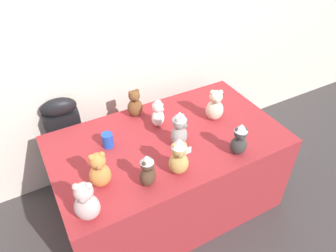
{
  "coord_description": "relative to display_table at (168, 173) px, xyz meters",
  "views": [
    {
      "loc": [
        -0.84,
        -1.3,
        2.27
      ],
      "look_at": [
        0.0,
        0.25,
        0.87
      ],
      "focal_mm": 33.65,
      "sensor_mm": 36.0,
      "label": 1
    }
  ],
  "objects": [
    {
      "name": "name_card_front_left",
      "position": [
        0.04,
        -0.21,
        0.4
      ],
      "size": [
        0.07,
        0.01,
        0.05
      ],
      "primitive_type": "cube",
      "rotation": [
        0.0,
        0.0,
        0.06
      ],
      "color": "white",
      "rests_on": "display_table"
    },
    {
      "name": "ground_plane",
      "position": [
        0.0,
        -0.25,
        -0.37
      ],
      "size": [
        10.0,
        10.0,
        0.0
      ],
      "primitive_type": "plane",
      "color": "#3D3838"
    },
    {
      "name": "wall_back",
      "position": [
        0.0,
        0.74,
        0.93
      ],
      "size": [
        7.0,
        0.08,
        2.6
      ],
      "primitive_type": "cube",
      "color": "silver",
      "rests_on": "ground_plane"
    },
    {
      "name": "teddy_bear_charcoal",
      "position": [
        0.35,
        -0.37,
        0.5
      ],
      "size": [
        0.15,
        0.14,
        0.26
      ],
      "rotation": [
        0.0,
        0.0,
        -0.46
      ],
      "color": "#383533",
      "rests_on": "display_table"
    },
    {
      "name": "display_table",
      "position": [
        0.0,
        0.0,
        0.0
      ],
      "size": [
        1.72,
        0.99,
        0.75
      ],
      "primitive_type": "cube",
      "color": "maroon",
      "rests_on": "ground_plane"
    },
    {
      "name": "teddy_bear_cream",
      "position": [
        0.44,
        0.04,
        0.5
      ],
      "size": [
        0.17,
        0.16,
        0.27
      ],
      "rotation": [
        0.0,
        0.0,
        -0.43
      ],
      "color": "beige",
      "rests_on": "display_table"
    },
    {
      "name": "instrument_case",
      "position": [
        -0.64,
        0.62,
        0.1
      ],
      "size": [
        0.29,
        0.15,
        0.94
      ],
      "rotation": [
        0.0,
        0.0,
        -0.09
      ],
      "color": "black",
      "rests_on": "ground_plane"
    },
    {
      "name": "party_cup_blue",
      "position": [
        -0.42,
        0.13,
        0.43
      ],
      "size": [
        0.08,
        0.08,
        0.11
      ],
      "primitive_type": "cylinder",
      "color": "blue",
      "rests_on": "display_table"
    },
    {
      "name": "teddy_bear_snow",
      "position": [
        0.01,
        0.18,
        0.49
      ],
      "size": [
        0.14,
        0.14,
        0.24
      ],
      "rotation": [
        0.0,
        0.0,
        0.6
      ],
      "color": "white",
      "rests_on": "display_table"
    },
    {
      "name": "teddy_bear_cocoa",
      "position": [
        -0.32,
        -0.32,
        0.49
      ],
      "size": [
        0.14,
        0.14,
        0.25
      ],
      "rotation": [
        0.0,
        0.0,
        0.52
      ],
      "color": "#4C3323",
      "rests_on": "display_table"
    },
    {
      "name": "teddy_bear_ginger",
      "position": [
        -0.58,
        -0.19,
        0.5
      ],
      "size": [
        0.15,
        0.13,
        0.27
      ],
      "rotation": [
        0.0,
        0.0,
        -0.11
      ],
      "color": "#D17F3D",
      "rests_on": "display_table"
    },
    {
      "name": "teddy_bear_ash",
      "position": [
        0.04,
        -0.09,
        0.52
      ],
      "size": [
        0.17,
        0.16,
        0.29
      ],
      "rotation": [
        0.0,
        0.0,
        0.47
      ],
      "color": "gray",
      "rests_on": "display_table"
    },
    {
      "name": "teddy_bear_chestnut",
      "position": [
        -0.09,
        0.38,
        0.49
      ],
      "size": [
        0.13,
        0.11,
        0.24
      ],
      "rotation": [
        0.0,
        0.0,
        0.02
      ],
      "color": "brown",
      "rests_on": "display_table"
    },
    {
      "name": "teddy_bear_honey",
      "position": [
        -0.1,
        -0.33,
        0.51
      ],
      "size": [
        0.16,
        0.15,
        0.29
      ],
      "rotation": [
        0.0,
        0.0,
        -0.33
      ],
      "color": "tan",
      "rests_on": "display_table"
    },
    {
      "name": "teddy_bear_blush",
      "position": [
        -0.72,
        -0.39,
        0.5
      ],
      "size": [
        0.18,
        0.17,
        0.28
      ],
      "rotation": [
        0.0,
        0.0,
        -0.4
      ],
      "color": "beige",
      "rests_on": "display_table"
    }
  ]
}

